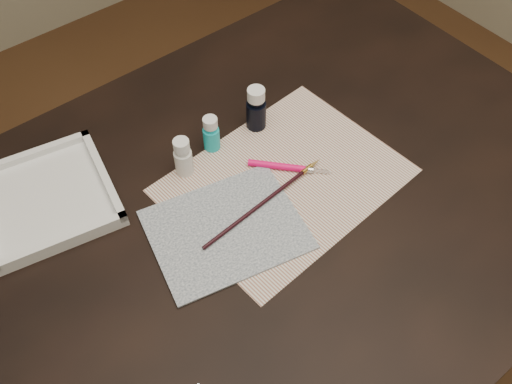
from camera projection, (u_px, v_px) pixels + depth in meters
ground at (256, 368)px, 1.60m from camera, size 3.50×3.50×0.02m
table at (256, 306)px, 1.29m from camera, size 1.30×0.90×0.75m
paper at (285, 180)px, 1.03m from camera, size 0.43×0.34×0.00m
canvas at (226, 229)px, 0.96m from camera, size 0.29×0.25×0.00m
paint_bottle_white at (183, 157)px, 1.02m from camera, size 0.04×0.04×0.08m
paint_bottle_cyan at (211, 134)px, 1.05m from camera, size 0.04×0.04×0.08m
paint_bottle_navy at (256, 108)px, 1.08m from camera, size 0.04×0.04×0.09m
paintbrush at (265, 201)px, 0.99m from camera, size 0.28×0.03×0.01m
craft_knife at (290, 167)px, 1.04m from camera, size 0.11×0.12×0.01m
palette_tray at (46, 198)px, 0.99m from camera, size 0.26×0.26×0.03m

